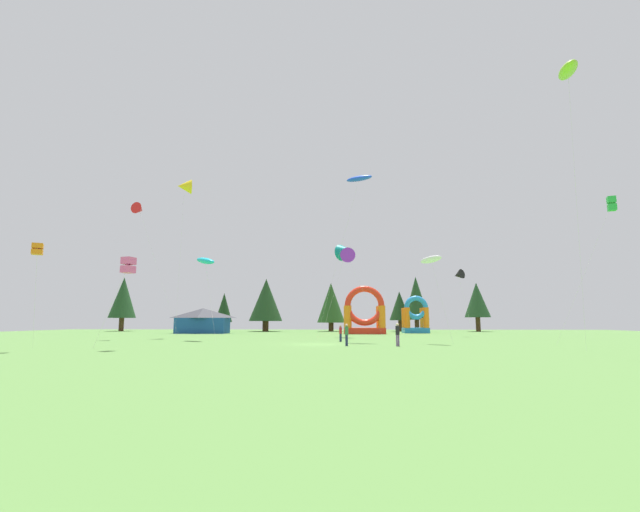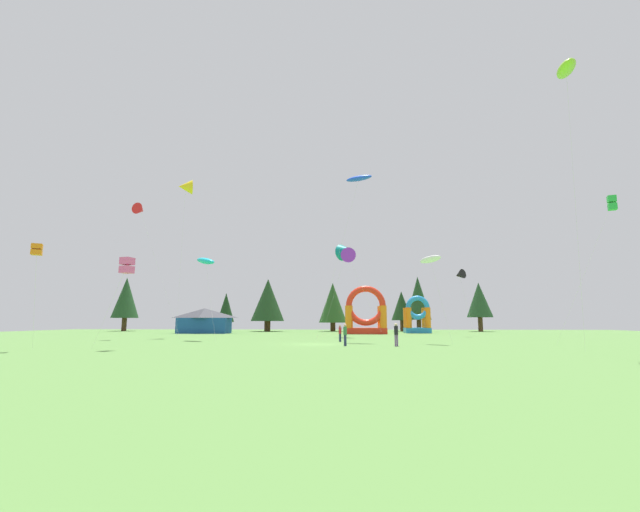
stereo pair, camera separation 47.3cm
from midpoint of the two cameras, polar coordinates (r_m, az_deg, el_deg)
ground_plane at (r=37.90m, az=-0.48°, el=-11.62°), size 120.00×120.00×0.00m
kite_blue_parafoil at (r=46.75m, az=5.46°, el=10.18°), size 6.14×2.48×17.46m
kite_black_delta at (r=59.82m, az=18.18°, el=-2.38°), size 2.97×2.51×8.74m
kite_red_delta at (r=55.78m, az=-22.48°, el=5.67°), size 6.76×1.70×15.84m
kite_pink_box at (r=34.68m, az=-23.82°, el=-1.15°), size 3.04×1.11×6.65m
kite_teal_delta at (r=55.89m, az=3.77°, el=0.63°), size 4.61×4.53×12.08m
kite_cyan_parafoil at (r=47.87m, az=-14.63°, el=-0.64°), size 3.58×3.39×9.05m
kite_lime_parafoil at (r=35.11m, az=30.15°, el=20.61°), size 2.65×5.11×19.33m
kite_yellow_delta at (r=59.40m, az=-17.17°, el=8.73°), size 2.83×4.70×20.26m
kite_green_box at (r=43.04m, az=34.44°, el=5.79°), size 4.99×2.00×12.19m
kite_orange_box at (r=36.52m, az=-33.07°, el=0.71°), size 1.94×3.00×7.44m
kite_purple_delta at (r=55.47m, az=4.00°, el=0.02°), size 5.29×1.74×11.23m
kite_white_parafoil at (r=40.93m, az=14.71°, el=-0.44°), size 2.48×2.40×8.12m
person_near_camera at (r=35.73m, az=10.42°, el=-9.91°), size 0.43×0.43×1.84m
person_midfield at (r=35.75m, az=3.73°, el=-10.09°), size 0.42×0.42×1.78m
person_left_edge at (r=42.69m, az=2.99°, el=-9.99°), size 0.39×0.39×1.59m
inflatable_orange_dome at (r=67.30m, az=6.26°, el=-7.92°), size 6.32×4.17×7.31m
inflatable_red_slide at (r=73.09m, az=12.92°, el=-8.08°), size 4.06×3.59×6.04m
festival_tent at (r=71.95m, az=-14.86°, el=-8.28°), size 7.85×4.04×3.96m
tree_row_0 at (r=92.39m, az=-24.17°, el=-5.07°), size 5.06×5.06×10.37m
tree_row_1 at (r=83.95m, az=-12.18°, el=-6.70°), size 3.19×3.19×7.18m
tree_row_2 at (r=82.02m, az=-6.76°, el=-5.81°), size 6.22×6.22×9.81m
tree_row_3 at (r=82.21m, az=1.87°, el=-6.20°), size 5.27×5.27×9.13m
tree_row_4 at (r=84.03m, az=10.90°, el=-6.51°), size 3.95×3.95×7.54m
tree_row_5 at (r=82.47m, az=13.02°, el=-5.46°), size 4.59×4.59×10.17m
tree_row_6 at (r=85.82m, az=20.47°, el=-5.49°), size 4.69×4.69×9.04m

